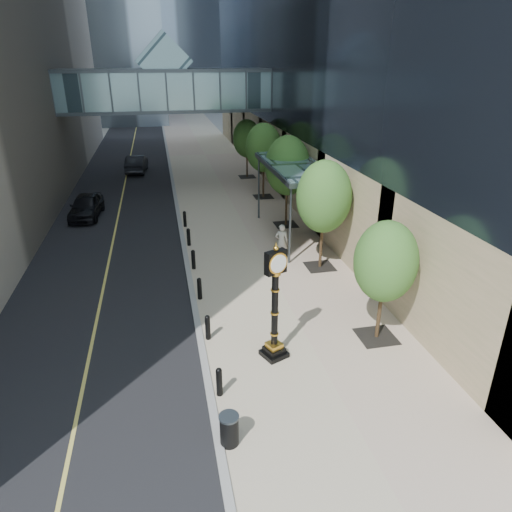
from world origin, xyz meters
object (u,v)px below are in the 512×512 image
at_px(street_clock, 275,311).
at_px(car_near, 86,206).
at_px(pedestrian, 281,241).
at_px(trash_bin, 229,430).
at_px(car_far, 137,164).

height_order(street_clock, car_near, street_clock).
relative_size(pedestrian, car_near, 0.42).
xyz_separation_m(trash_bin, pedestrian, (4.65, 12.00, 0.50)).
xyz_separation_m(street_clock, car_near, (-8.46, 17.77, -1.12)).
relative_size(trash_bin, pedestrian, 0.48).
xyz_separation_m(car_near, car_far, (2.92, 12.85, 0.01)).
bearing_deg(pedestrian, car_near, -30.09).
height_order(pedestrian, car_far, pedestrian).
distance_m(street_clock, trash_bin, 4.48).
relative_size(trash_bin, car_far, 0.19).
bearing_deg(pedestrian, street_clock, 84.14).
xyz_separation_m(street_clock, car_far, (-5.54, 30.62, -1.11)).
height_order(trash_bin, car_far, car_far).
height_order(street_clock, pedestrian, street_clock).
bearing_deg(pedestrian, car_far, -59.55).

